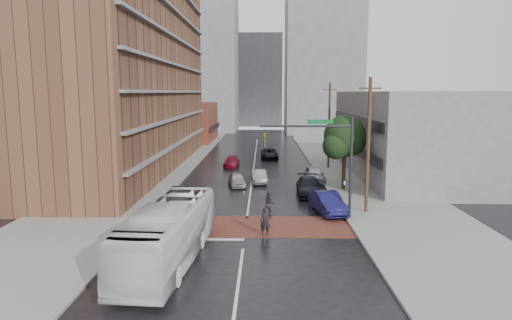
{
  "coord_description": "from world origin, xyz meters",
  "views": [
    {
      "loc": [
        1.17,
        -29.09,
        8.92
      ],
      "look_at": [
        0.57,
        7.3,
        3.5
      ],
      "focal_mm": 32.0,
      "sensor_mm": 36.0,
      "label": 1
    }
  ],
  "objects_px": {
    "pedestrian_a": "(265,222)",
    "car_travel_a": "(237,180)",
    "car_parked_near": "(328,203)",
    "car_parked_far": "(314,174)",
    "pedestrian_b": "(269,205)",
    "suv_travel": "(269,154)",
    "car_travel_b": "(259,176)",
    "car_travel_c": "(232,162)",
    "transit_bus": "(169,233)",
    "car_parked_mid": "(309,186)"
  },
  "relations": [
    {
      "from": "pedestrian_b",
      "to": "suv_travel",
      "type": "xyz_separation_m",
      "value": [
        0.41,
        29.15,
        -0.21
      ]
    },
    {
      "from": "pedestrian_a",
      "to": "car_parked_mid",
      "type": "bearing_deg",
      "value": 70.62
    },
    {
      "from": "car_travel_b",
      "to": "car_parked_mid",
      "type": "relative_size",
      "value": 0.75
    },
    {
      "from": "car_travel_b",
      "to": "car_parked_near",
      "type": "relative_size",
      "value": 0.82
    },
    {
      "from": "pedestrian_a",
      "to": "pedestrian_b",
      "type": "bearing_deg",
      "value": 85.78
    },
    {
      "from": "pedestrian_a",
      "to": "car_travel_b",
      "type": "distance_m",
      "value": 16.83
    },
    {
      "from": "pedestrian_a",
      "to": "pedestrian_b",
      "type": "relative_size",
      "value": 1.02
    },
    {
      "from": "car_parked_near",
      "to": "car_parked_far",
      "type": "height_order",
      "value": "car_parked_near"
    },
    {
      "from": "car_travel_a",
      "to": "car_parked_near",
      "type": "height_order",
      "value": "car_parked_near"
    },
    {
      "from": "transit_bus",
      "to": "car_travel_b",
      "type": "bearing_deg",
      "value": 82.45
    },
    {
      "from": "car_travel_b",
      "to": "car_parked_mid",
      "type": "bearing_deg",
      "value": -54.95
    },
    {
      "from": "car_travel_c",
      "to": "car_parked_far",
      "type": "height_order",
      "value": "car_parked_far"
    },
    {
      "from": "pedestrian_b",
      "to": "car_travel_a",
      "type": "distance_m",
      "value": 11.13
    },
    {
      "from": "car_parked_mid",
      "to": "car_parked_far",
      "type": "relative_size",
      "value": 1.17
    },
    {
      "from": "car_parked_near",
      "to": "pedestrian_b",
      "type": "bearing_deg",
      "value": -177.78
    },
    {
      "from": "pedestrian_a",
      "to": "car_parked_mid",
      "type": "relative_size",
      "value": 0.34
    },
    {
      "from": "pedestrian_a",
      "to": "suv_travel",
      "type": "xyz_separation_m",
      "value": [
        0.69,
        33.65,
        -0.23
      ]
    },
    {
      "from": "suv_travel",
      "to": "pedestrian_b",
      "type": "bearing_deg",
      "value": -92.47
    },
    {
      "from": "car_travel_b",
      "to": "car_parked_far",
      "type": "relative_size",
      "value": 0.87
    },
    {
      "from": "pedestrian_b",
      "to": "car_parked_far",
      "type": "xyz_separation_m",
      "value": [
        4.72,
        13.0,
        -0.11
      ]
    },
    {
      "from": "car_travel_b",
      "to": "car_travel_c",
      "type": "bearing_deg",
      "value": 103.88
    },
    {
      "from": "car_parked_mid",
      "to": "car_parked_near",
      "type": "bearing_deg",
      "value": -82.08
    },
    {
      "from": "car_travel_a",
      "to": "car_travel_c",
      "type": "xyz_separation_m",
      "value": [
        -1.3,
        11.48,
        -0.04
      ]
    },
    {
      "from": "transit_bus",
      "to": "pedestrian_b",
      "type": "distance_m",
      "value": 10.56
    },
    {
      "from": "pedestrian_a",
      "to": "pedestrian_b",
      "type": "xyz_separation_m",
      "value": [
        0.28,
        4.5,
        -0.02
      ]
    },
    {
      "from": "car_parked_near",
      "to": "car_parked_far",
      "type": "distance_m",
      "value": 12.0
    },
    {
      "from": "pedestrian_a",
      "to": "car_travel_a",
      "type": "bearing_deg",
      "value": 99.27
    },
    {
      "from": "transit_bus",
      "to": "car_parked_near",
      "type": "height_order",
      "value": "transit_bus"
    },
    {
      "from": "car_travel_a",
      "to": "suv_travel",
      "type": "xyz_separation_m",
      "value": [
        3.35,
        18.42,
        0.04
      ]
    },
    {
      "from": "pedestrian_a",
      "to": "pedestrian_b",
      "type": "distance_m",
      "value": 4.51
    },
    {
      "from": "pedestrian_a",
      "to": "car_travel_c",
      "type": "bearing_deg",
      "value": 97.8
    },
    {
      "from": "suv_travel",
      "to": "car_parked_far",
      "type": "height_order",
      "value": "car_parked_far"
    },
    {
      "from": "transit_bus",
      "to": "suv_travel",
      "type": "bearing_deg",
      "value": 85.77
    },
    {
      "from": "suv_travel",
      "to": "transit_bus",
      "type": "bearing_deg",
      "value": -100.26
    },
    {
      "from": "pedestrian_a",
      "to": "car_parked_mid",
      "type": "xyz_separation_m",
      "value": [
        3.9,
        11.5,
        -0.14
      ]
    },
    {
      "from": "pedestrian_a",
      "to": "car_parked_near",
      "type": "relative_size",
      "value": 0.38
    },
    {
      "from": "pedestrian_b",
      "to": "car_travel_a",
      "type": "bearing_deg",
      "value": 102.24
    },
    {
      "from": "pedestrian_a",
      "to": "car_parked_far",
      "type": "bearing_deg",
      "value": 73.41
    },
    {
      "from": "car_travel_a",
      "to": "car_parked_near",
      "type": "bearing_deg",
      "value": -62.34
    },
    {
      "from": "pedestrian_b",
      "to": "car_parked_mid",
      "type": "height_order",
      "value": "pedestrian_b"
    },
    {
      "from": "car_travel_b",
      "to": "car_parked_mid",
      "type": "distance_m",
      "value": 6.95
    },
    {
      "from": "pedestrian_b",
      "to": "car_parked_far",
      "type": "height_order",
      "value": "pedestrian_b"
    },
    {
      "from": "car_parked_near",
      "to": "car_travel_a",
      "type": "bearing_deg",
      "value": 116.3
    },
    {
      "from": "suv_travel",
      "to": "car_parked_near",
      "type": "xyz_separation_m",
      "value": [
        3.97,
        -28.15,
        0.11
      ]
    },
    {
      "from": "car_parked_far",
      "to": "pedestrian_a",
      "type": "bearing_deg",
      "value": -107.25
    },
    {
      "from": "car_travel_b",
      "to": "car_parked_far",
      "type": "height_order",
      "value": "car_parked_far"
    },
    {
      "from": "suv_travel",
      "to": "car_travel_c",
      "type": "bearing_deg",
      "value": -125.53
    },
    {
      "from": "car_travel_a",
      "to": "car_travel_c",
      "type": "distance_m",
      "value": 11.56
    },
    {
      "from": "pedestrian_a",
      "to": "car_travel_a",
      "type": "relative_size",
      "value": 0.48
    },
    {
      "from": "car_travel_a",
      "to": "car_parked_far",
      "type": "xyz_separation_m",
      "value": [
        7.66,
        2.27,
        0.13
      ]
    }
  ]
}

